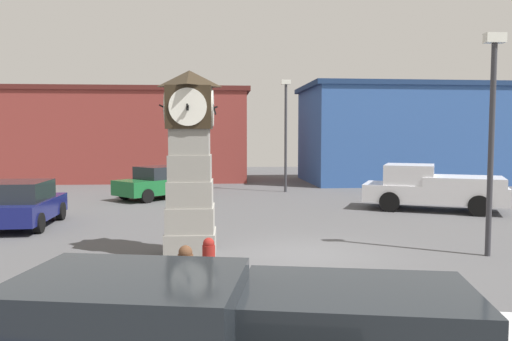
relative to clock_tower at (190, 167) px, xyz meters
name	(u,v)px	position (x,y,z in m)	size (l,w,h in m)	color
ground_plane	(305,254)	(2.93, 0.02, -2.26)	(69.69, 69.69, 0.00)	#4C4C4F
clock_tower	(190,167)	(0.00, 0.00, 0.00)	(1.46, 1.53, 4.66)	gray
bollard_near_tower	(209,258)	(0.54, -2.06, -1.81)	(0.27, 0.27, 0.90)	maroon
bollard_mid_row	(186,271)	(0.15, -3.19, -1.76)	(0.29, 0.29, 0.99)	brown
car_far_lot	(158,182)	(-2.47, 11.51, -1.48)	(4.00, 4.02, 1.55)	#19602D
car_silver_hatch	(20,204)	(-5.98, 4.28, -1.48)	(2.28, 4.05, 1.55)	navy
pickup_truck	(433,187)	(9.22, 7.20, -1.33)	(5.84, 4.07, 1.85)	silver
bench	(431,185)	(11.23, 12.25, -1.74)	(1.43, 1.57, 0.90)	brown
street_lamp_near_road	(492,127)	(7.53, -0.36, 1.00)	(0.50, 0.24, 5.57)	#333338
street_lamp_far_side	(286,127)	(3.97, 14.04, 1.21)	(0.50, 0.24, 5.98)	#333338
warehouse_blue_far	(130,135)	(-5.79, 21.76, 0.80)	(16.16, 6.97, 6.11)	maroon
storefront_low_left	(440,134)	(14.78, 19.68, 0.87)	(18.38, 8.28, 6.24)	#2D5193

